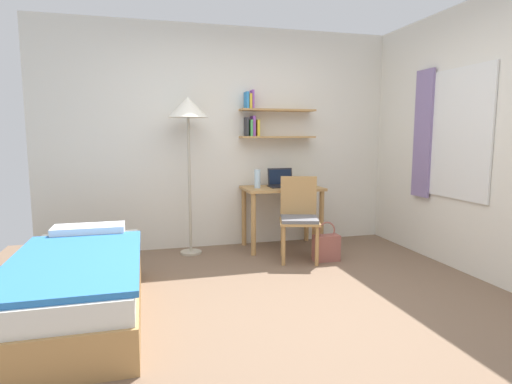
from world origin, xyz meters
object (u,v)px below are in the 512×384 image
at_px(standing_lamp, 188,115).
at_px(handbag, 326,247).
at_px(book_stack, 307,183).
at_px(desk_chair, 299,215).
at_px(water_bottle, 257,179).
at_px(bed, 79,285).
at_px(laptop, 281,182).
at_px(desk, 282,200).

relative_size(standing_lamp, handbag, 4.10).
bearing_deg(book_stack, desk_chair, -120.24).
bearing_deg(water_bottle, bed, -140.58).
relative_size(bed, water_bottle, 8.68).
relative_size(bed, desk_chair, 2.10).
bearing_deg(laptop, desk, -96.78).
bearing_deg(standing_lamp, handbag, -25.88).
height_order(standing_lamp, water_bottle, standing_lamp).
bearing_deg(standing_lamp, book_stack, -1.26).
xyz_separation_m(water_bottle, book_stack, (0.62, 0.00, -0.07)).
bearing_deg(handbag, desk, 114.51).
xyz_separation_m(desk, book_stack, (0.32, -0.00, 0.19)).
xyz_separation_m(bed, standing_lamp, (0.98, 1.48, 1.32)).
height_order(desk, book_stack, book_stack).
height_order(bed, laptop, laptop).
xyz_separation_m(standing_lamp, laptop, (1.09, 0.02, -0.77)).
xyz_separation_m(bed, book_stack, (2.38, 1.45, 0.53)).
bearing_deg(water_bottle, book_stack, 0.33).
distance_m(desk_chair, standing_lamp, 1.63).
bearing_deg(handbag, bed, -160.90).
distance_m(bed, desk, 2.55).
relative_size(desk, handbag, 2.14).
xyz_separation_m(desk, water_bottle, (-0.30, -0.01, 0.26)).
bearing_deg(laptop, handbag, -67.33).
distance_m(laptop, book_stack, 0.31).
bearing_deg(laptop, standing_lamp, -179.10).
xyz_separation_m(standing_lamp, water_bottle, (0.78, -0.03, -0.72)).
bearing_deg(standing_lamp, laptop, 0.90).
distance_m(standing_lamp, laptop, 1.33).
height_order(standing_lamp, handbag, standing_lamp).
relative_size(standing_lamp, book_stack, 6.74).
height_order(bed, book_stack, book_stack).
bearing_deg(desk_chair, bed, -155.46).
height_order(standing_lamp, book_stack, standing_lamp).
distance_m(desk_chair, water_bottle, 0.69).
distance_m(water_bottle, book_stack, 0.62).
xyz_separation_m(bed, handbag, (2.35, 0.81, -0.09)).
xyz_separation_m(desk, standing_lamp, (-1.08, 0.03, 0.98)).
bearing_deg(desk_chair, handbag, -27.99).
distance_m(desk_chair, laptop, 0.62).
bearing_deg(book_stack, water_bottle, -179.67).
relative_size(desk, water_bottle, 4.23).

